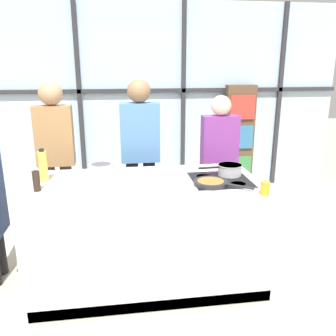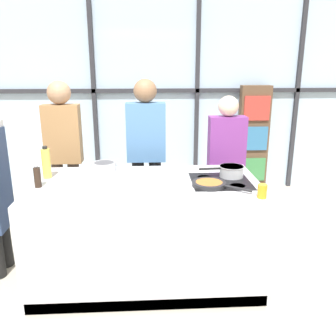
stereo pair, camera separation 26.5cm
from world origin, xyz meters
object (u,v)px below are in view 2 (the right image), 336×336
at_px(white_plate, 95,197).
at_px(mixing_bowl, 104,166).
at_px(frying_pan, 210,184).
at_px(saucepan, 231,171).
at_px(spectator_center_left, 146,148).
at_px(pepper_grinder, 37,177).
at_px(oil_bottle, 46,163).
at_px(juice_glass_near, 262,191).
at_px(spectator_center_right, 226,157).
at_px(spectator_far_left, 64,149).

distance_m(white_plate, mixing_bowl, 0.74).
height_order(frying_pan, saucepan, saucepan).
height_order(spectator_center_left, pepper_grinder, spectator_center_left).
bearing_deg(saucepan, pepper_grinder, -173.47).
xyz_separation_m(oil_bottle, juice_glass_near, (1.80, -0.61, -0.08)).
bearing_deg(spectator_center_right, pepper_grinder, 27.54).
distance_m(white_plate, juice_glass_near, 1.30).
bearing_deg(spectator_far_left, white_plate, 112.47).
height_order(spectator_center_left, juice_glass_near, spectator_center_left).
xyz_separation_m(frying_pan, oil_bottle, (-1.45, 0.31, 0.12)).
distance_m(spectator_center_left, white_plate, 1.29).
bearing_deg(frying_pan, white_plate, -166.97).
bearing_deg(spectator_center_right, frying_pan, 70.40).
bearing_deg(white_plate, frying_pan, 13.03).
height_order(frying_pan, oil_bottle, oil_bottle).
height_order(spectator_center_right, oil_bottle, spectator_center_right).
distance_m(saucepan, juice_glass_near, 0.56).
bearing_deg(frying_pan, oil_bottle, 167.72).
bearing_deg(pepper_grinder, white_plate, -28.26).
bearing_deg(frying_pan, spectator_center_right, 70.40).
distance_m(spectator_center_left, mixing_bowl, 0.64).
distance_m(oil_bottle, juice_glass_near, 1.90).
relative_size(spectator_center_right, oil_bottle, 5.38).
distance_m(saucepan, white_plate, 1.27).
distance_m(spectator_center_left, saucepan, 1.09).
bearing_deg(pepper_grinder, saucepan, 6.53).
bearing_deg(spectator_far_left, saucepan, 155.96).
bearing_deg(mixing_bowl, juice_glass_near, -31.88).
relative_size(spectator_far_left, oil_bottle, 5.94).
distance_m(frying_pan, pepper_grinder, 1.46).
bearing_deg(spectator_center_right, spectator_center_left, 0.00).
bearing_deg(oil_bottle, spectator_center_right, 20.97).
distance_m(spectator_far_left, spectator_center_right, 1.81).
bearing_deg(saucepan, spectator_far_left, 155.96).
distance_m(spectator_center_left, spectator_center_right, 0.91).
bearing_deg(pepper_grinder, oil_bottle, 87.75).
xyz_separation_m(mixing_bowl, oil_bottle, (-0.49, -0.21, 0.10)).
relative_size(white_plate, mixing_bowl, 1.18).
bearing_deg(spectator_center_left, mixing_bowl, 49.74).
relative_size(oil_bottle, juice_glass_near, 2.70).
height_order(frying_pan, mixing_bowl, mixing_bowl).
relative_size(saucepan, oil_bottle, 1.41).
bearing_deg(frying_pan, mixing_bowl, 151.25).
bearing_deg(pepper_grinder, frying_pan, -2.37).
bearing_deg(spectator_center_right, juice_glass_near, 90.01).
bearing_deg(oil_bottle, pepper_grinder, -92.25).
height_order(spectator_center_right, saucepan, spectator_center_right).
distance_m(spectator_far_left, spectator_center_left, 0.90).
distance_m(saucepan, oil_bottle, 1.69).
height_order(frying_pan, pepper_grinder, pepper_grinder).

